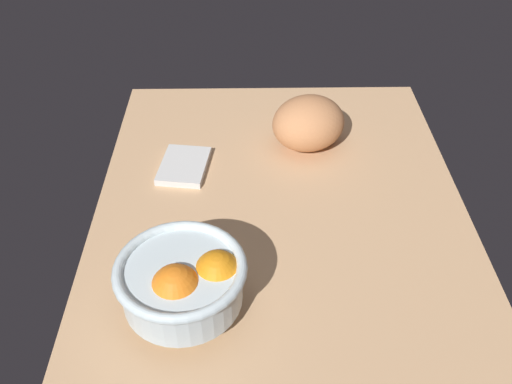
{
  "coord_description": "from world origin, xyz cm",
  "views": [
    {
      "loc": [
        -78.23,
        5.72,
        66.68
      ],
      "look_at": [
        -4.48,
        4.52,
        5.0
      ],
      "focal_mm": 39.29,
      "sensor_mm": 36.0,
      "label": 1
    }
  ],
  "objects": [
    {
      "name": "napkin_folded",
      "position": [
        8.89,
        18.36,
        0.67
      ],
      "size": [
        12.95,
        10.28,
        1.34
      ],
      "primitive_type": "cube",
      "rotation": [
        0.0,
        0.0,
        -0.14
      ],
      "color": "silver",
      "rests_on": "ground"
    },
    {
      "name": "bread_loaf",
      "position": [
        16.55,
        -6.34,
        5.33
      ],
      "size": [
        18.58,
        19.32,
        10.66
      ],
      "primitive_type": "ellipsoid",
      "rotation": [
        0.0,
        0.0,
        2.05
      ],
      "color": "tan",
      "rests_on": "ground"
    },
    {
      "name": "ground_plane",
      "position": [
        0.0,
        0.0,
        -1.5
      ],
      "size": [
        80.42,
        66.49,
        3.0
      ],
      "primitive_type": "cube",
      "color": "tan"
    },
    {
      "name": "fruit_bowl",
      "position": [
        -25.72,
        14.94,
        6.27
      ],
      "size": [
        18.79,
        18.79,
        10.89
      ],
      "color": "silver",
      "rests_on": "ground"
    }
  ]
}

